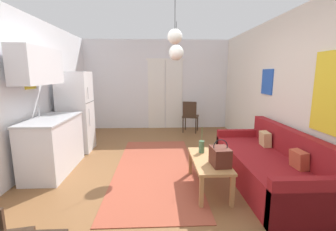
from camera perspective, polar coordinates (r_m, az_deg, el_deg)
ground_plane at (r=3.77m, az=-2.84°, el=-16.23°), size 4.82×7.66×0.10m
wall_back at (r=6.96m, az=-2.72°, el=7.51°), size 4.42×0.13×2.61m
wall_right at (r=4.00m, az=29.75°, el=4.29°), size 0.12×7.26×2.61m
wall_left at (r=4.04m, az=-35.48°, el=3.77°), size 0.12×7.26×2.61m
area_rug at (r=4.14m, az=-3.08°, el=-12.88°), size 1.36×3.16×0.01m
couch at (r=3.83m, az=23.79°, el=-11.41°), size 0.88×2.18×0.84m
coffee_table at (r=3.39m, az=10.07°, el=-11.49°), size 0.46×1.04×0.45m
bamboo_vase at (r=3.57m, az=8.33°, el=-7.64°), size 0.09×0.09×0.40m
handbag at (r=3.13m, az=12.79°, el=-9.84°), size 0.24×0.31×0.35m
refrigerator at (r=5.24m, az=-21.85°, el=0.83°), size 0.64×0.61×1.68m
kitchen_counter at (r=4.29m, az=-27.22°, el=-2.46°), size 0.60×1.31×2.04m
accent_chair at (r=6.46m, az=5.51°, el=0.16°), size 0.52×0.51×0.88m
pendant_lamp_near at (r=3.34m, az=1.71°, el=18.96°), size 0.20×0.20×0.58m
pendant_lamp_far at (r=4.65m, az=2.03°, el=15.30°), size 0.30×0.30×0.72m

